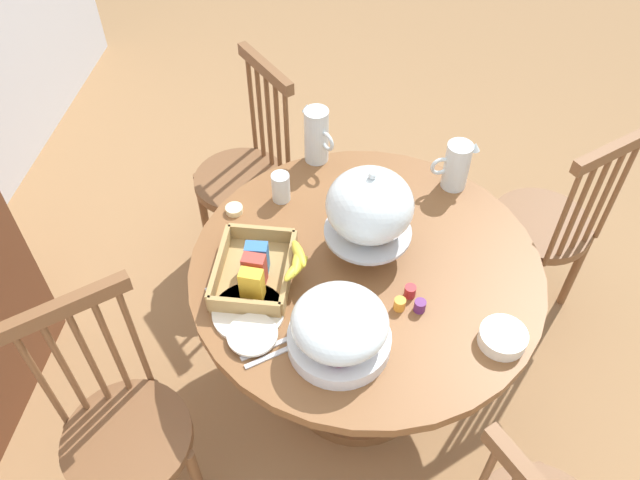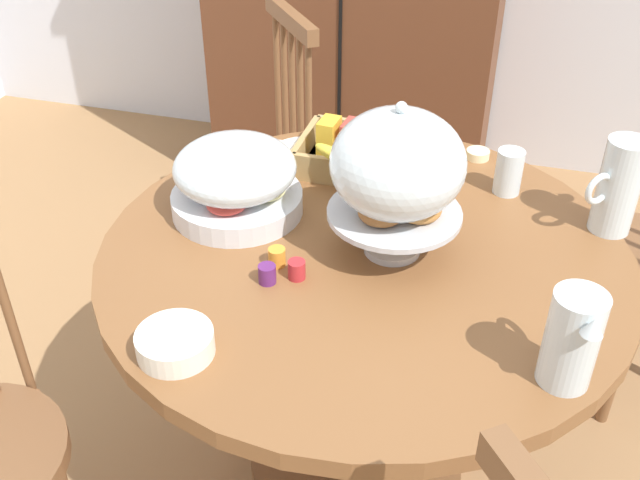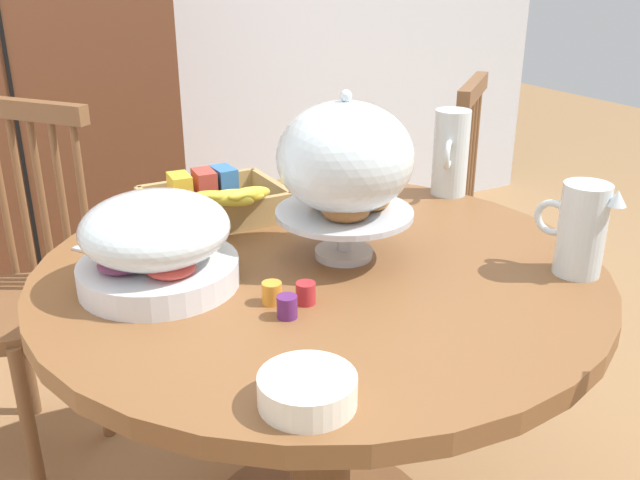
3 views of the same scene
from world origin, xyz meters
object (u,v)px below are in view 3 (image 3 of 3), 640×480
cereal_bowl (307,390)px  drinking_glass (353,176)px  milk_pitcher (450,156)px  cereal_basket (214,203)px  orange_juice_pitcher (581,233)px  butter_dish (296,182)px  china_plate_large (157,227)px  pastry_stand_with_dome (345,164)px  windsor_chair_by_cabinet (419,241)px  dining_table (320,358)px  fruit_platter_covered (156,243)px  china_plate_small (123,233)px  windsor_chair_facing_door (20,306)px

cereal_bowl → drinking_glass: (0.52, 0.73, 0.03)m
milk_pitcher → cereal_basket: milk_pitcher is taller
orange_juice_pitcher → butter_dish: orange_juice_pitcher is taller
milk_pitcher → orange_juice_pitcher: bearing=-100.0°
cereal_basket → china_plate_large: bearing=175.0°
drinking_glass → pastry_stand_with_dome: bearing=-124.2°
windsor_chair_by_cabinet → cereal_bowl: bearing=-133.9°
dining_table → pastry_stand_with_dome: 0.43m
milk_pitcher → fruit_platter_covered: bearing=-168.9°
china_plate_small → milk_pitcher: bearing=-6.4°
orange_juice_pitcher → china_plate_small: orange_juice_pitcher is taller
drinking_glass → cereal_basket: bearing=178.4°
china_plate_large → windsor_chair_facing_door: bearing=128.9°
milk_pitcher → china_plate_small: bearing=173.6°
windsor_chair_by_cabinet → cereal_bowl: (-0.93, -0.96, 0.31)m
windsor_chair_by_cabinet → windsor_chair_facing_door: same height
pastry_stand_with_dome → china_plate_small: size_ratio=2.29×
windsor_chair_facing_door → cereal_bowl: (0.27, -1.11, 0.31)m
dining_table → drinking_glass: size_ratio=10.41×
windsor_chair_by_cabinet → drinking_glass: windsor_chair_by_cabinet is taller
milk_pitcher → cereal_basket: 0.61m
dining_table → orange_juice_pitcher: (0.41, -0.29, 0.31)m
drinking_glass → cereal_bowl: bearing=-125.6°
orange_juice_pitcher → milk_pitcher: (0.09, 0.51, 0.02)m
china_plate_large → butter_dish: size_ratio=3.67×
pastry_stand_with_dome → orange_juice_pitcher: pastry_stand_with_dome is taller
pastry_stand_with_dome → cereal_basket: pastry_stand_with_dome is taller
orange_juice_pitcher → cereal_basket: (-0.51, 0.62, -0.04)m
windsor_chair_by_cabinet → china_plate_large: 0.98m
windsor_chair_by_cabinet → cereal_bowl: windsor_chair_by_cabinet is taller
dining_table → fruit_platter_covered: (-0.31, 0.06, 0.31)m
fruit_platter_covered → cereal_basket: size_ratio=0.95×
china_plate_large → butter_dish: bearing=17.2°
milk_pitcher → china_plate_small: 0.83m
china_plate_large → fruit_platter_covered: bearing=-106.2°
china_plate_large → cereal_basket: bearing=-5.0°
china_plate_small → cereal_bowl: (0.07, -0.72, 0.01)m
windsor_chair_facing_door → fruit_platter_covered: (0.21, -0.64, 0.37)m
windsor_chair_facing_door → butter_dish: size_ratio=16.25×
milk_pitcher → china_plate_small: size_ratio=1.46×
fruit_platter_covered → cereal_basket: 0.35m
dining_table → pastry_stand_with_dome: size_ratio=3.33×
dining_table → milk_pitcher: size_ratio=5.24×
fruit_platter_covered → cereal_bowl: fruit_platter_covered is taller
milk_pitcher → cereal_bowl: (-0.75, -0.63, -0.08)m
milk_pitcher → china_plate_large: (-0.74, 0.12, -0.09)m
china_plate_large → cereal_bowl: size_ratio=1.57×
pastry_stand_with_dome → cereal_basket: (-0.16, 0.33, -0.15)m
windsor_chair_by_cabinet → windsor_chair_facing_door: (-1.20, 0.15, 0.00)m
windsor_chair_by_cabinet → china_plate_large: bearing=-166.9°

